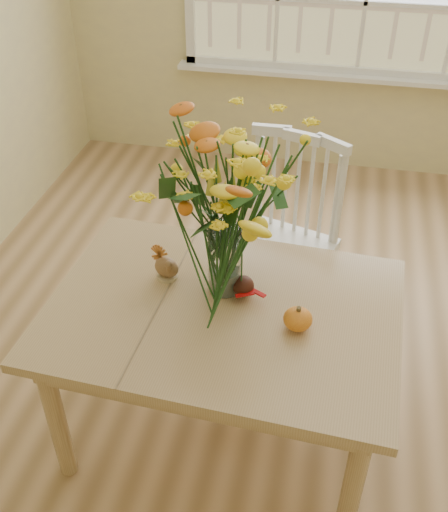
# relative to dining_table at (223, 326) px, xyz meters

# --- Properties ---
(floor) EXTENTS (4.00, 4.50, 0.01)m
(floor) POSITION_rel_dining_table_xyz_m (0.40, 0.22, -0.59)
(floor) COLOR #9A754A
(floor) RESTS_ON ground
(dining_table) EXTENTS (1.32, 0.97, 0.68)m
(dining_table) POSITION_rel_dining_table_xyz_m (0.00, 0.00, 0.00)
(dining_table) COLOR tan
(dining_table) RESTS_ON floor
(windsor_chair) EXTENTS (0.56, 0.55, 0.98)m
(windsor_chair) POSITION_rel_dining_table_xyz_m (0.15, 0.73, -0.04)
(windsor_chair) COLOR white
(windsor_chair) RESTS_ON floor
(flower_vase) EXTENTS (0.57, 0.57, 0.68)m
(flower_vase) POSITION_rel_dining_table_xyz_m (-0.02, 0.11, 0.50)
(flower_vase) COLOR white
(flower_vase) RESTS_ON dining_table
(pumpkin) EXTENTS (0.10, 0.10, 0.08)m
(pumpkin) POSITION_rel_dining_table_xyz_m (0.28, -0.05, 0.13)
(pumpkin) COLOR #C35016
(pumpkin) RESTS_ON dining_table
(turkey_figurine) EXTENTS (0.12, 0.10, 0.12)m
(turkey_figurine) POSITION_rel_dining_table_xyz_m (-0.25, 0.13, 0.14)
(turkey_figurine) COLOR #CCB78C
(turkey_figurine) RESTS_ON dining_table
(dark_gourd) EXTENTS (0.13, 0.08, 0.07)m
(dark_gourd) POSITION_rel_dining_table_xyz_m (0.06, 0.09, 0.13)
(dark_gourd) COLOR #38160F
(dark_gourd) RESTS_ON dining_table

